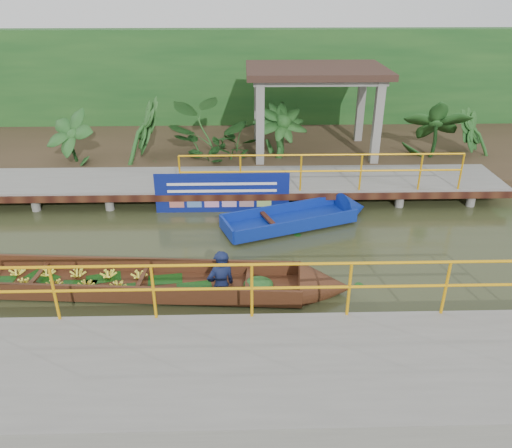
{
  "coord_description": "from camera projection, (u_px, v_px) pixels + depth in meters",
  "views": [
    {
      "loc": [
        0.69,
        -9.85,
        5.76
      ],
      "look_at": [
        0.96,
        0.5,
        0.6
      ],
      "focal_mm": 35.0,
      "sensor_mm": 36.0,
      "label": 1
    }
  ],
  "objects": [
    {
      "name": "tropical_plants",
      "position": [
        272.0,
        136.0,
        15.57
      ],
      "size": [
        14.32,
        1.32,
        1.65
      ],
      "color": "#16441A",
      "rests_on": "ground"
    },
    {
      "name": "near_dock",
      "position": [
        267.0,
        381.0,
        7.5
      ],
      "size": [
        18.0,
        2.4,
        1.73
      ],
      "color": "slate",
      "rests_on": "ground"
    },
    {
      "name": "moored_blue_boat",
      "position": [
        322.0,
        215.0,
        13.03
      ],
      "size": [
        4.04,
        2.31,
        0.94
      ],
      "rotation": [
        0.0,
        0.0,
        0.36
      ],
      "color": "navy",
      "rests_on": "ground"
    },
    {
      "name": "pavilion",
      "position": [
        316.0,
        79.0,
        15.81
      ],
      "size": [
        4.4,
        3.0,
        3.0
      ],
      "color": "slate",
      "rests_on": "ground"
    },
    {
      "name": "land_strip",
      "position": [
        225.0,
        147.0,
        17.97
      ],
      "size": [
        30.0,
        8.0,
        0.45
      ],
      "primitive_type": "cube",
      "color": "#362A1B",
      "rests_on": "ground"
    },
    {
      "name": "far_dock",
      "position": [
        221.0,
        182.0,
        14.22
      ],
      "size": [
        16.0,
        2.06,
        1.66
      ],
      "color": "slate",
      "rests_on": "ground"
    },
    {
      "name": "foliage_backdrop",
      "position": [
        225.0,
        84.0,
        19.42
      ],
      "size": [
        30.0,
        0.8,
        4.0
      ],
      "primitive_type": "cube",
      "color": "#16441A",
      "rests_on": "ground"
    },
    {
      "name": "blue_banner",
      "position": [
        222.0,
        193.0,
        13.34
      ],
      "size": [
        3.59,
        0.04,
        1.12
      ],
      "color": "navy",
      "rests_on": "ground"
    },
    {
      "name": "vendor_boat",
      "position": [
        100.0,
        278.0,
        10.19
      ],
      "size": [
        10.77,
        1.83,
        2.11
      ],
      "rotation": [
        0.0,
        0.0,
        -0.07
      ],
      "color": "#3C2010",
      "rests_on": "ground"
    },
    {
      "name": "ground",
      "position": [
        215.0,
        258.0,
        11.36
      ],
      "size": [
        80.0,
        80.0,
        0.0
      ],
      "primitive_type": "plane",
      "color": "#2F3219",
      "rests_on": "ground"
    }
  ]
}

